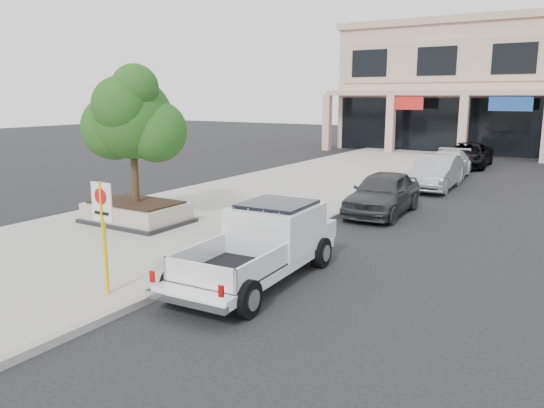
% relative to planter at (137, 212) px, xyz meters
% --- Properties ---
extents(ground, '(120.00, 120.00, 0.00)m').
position_rel_planter_xyz_m(ground, '(6.39, -1.93, -0.48)').
color(ground, black).
rests_on(ground, ground).
extents(sidewalk, '(8.00, 52.00, 0.15)m').
position_rel_planter_xyz_m(sidewalk, '(0.89, 4.07, -0.40)').
color(sidewalk, gray).
rests_on(sidewalk, ground).
extents(curb, '(0.20, 52.00, 0.15)m').
position_rel_planter_xyz_m(curb, '(4.84, 4.07, -0.40)').
color(curb, gray).
rests_on(curb, ground).
extents(planter, '(3.20, 2.20, 0.68)m').
position_rel_planter_xyz_m(planter, '(0.00, 0.00, 0.00)').
color(planter, black).
rests_on(planter, sidewalk).
extents(planter_tree, '(2.90, 2.55, 4.00)m').
position_rel_planter_xyz_m(planter_tree, '(0.13, 0.15, 2.94)').
color(planter_tree, black).
rests_on(planter_tree, planter).
extents(no_parking_sign, '(0.55, 0.09, 2.30)m').
position_rel_planter_xyz_m(no_parking_sign, '(4.08, -4.77, 1.16)').
color(no_parking_sign, yellow).
rests_on(no_parking_sign, sidewalk).
extents(hedge, '(1.10, 0.99, 0.93)m').
position_rel_planter_xyz_m(hedge, '(3.84, 0.81, 0.14)').
color(hedge, '#144213').
rests_on(hedge, sidewalk).
extents(pickup_truck, '(2.23, 5.37, 1.66)m').
position_rel_planter_xyz_m(pickup_truck, '(6.04, -2.26, 0.36)').
color(pickup_truck, silver).
rests_on(pickup_truck, ground).
extents(curb_car_a, '(1.94, 4.49, 1.51)m').
position_rel_planter_xyz_m(curb_car_a, '(5.97, 5.90, 0.28)').
color(curb_car_a, '#2C2E31').
rests_on(curb_car_a, ground).
extents(curb_car_b, '(1.79, 4.62, 1.50)m').
position_rel_planter_xyz_m(curb_car_b, '(6.17, 12.03, 0.28)').
color(curb_car_b, '#97999F').
rests_on(curb_car_b, ground).
extents(curb_car_c, '(2.35, 4.92, 1.38)m').
position_rel_planter_xyz_m(curb_car_c, '(5.80, 15.63, 0.22)').
color(curb_car_c, silver).
rests_on(curb_car_c, ground).
extents(curb_car_d, '(2.60, 5.20, 1.41)m').
position_rel_planter_xyz_m(curb_car_d, '(5.72, 20.64, 0.23)').
color(curb_car_d, black).
rests_on(curb_car_d, ground).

